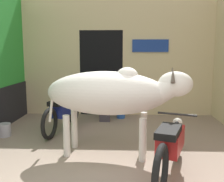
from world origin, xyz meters
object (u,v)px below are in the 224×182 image
(cow, at_px, (112,93))
(motorcycle_near, at_px, (171,145))
(shopkeeper_seated, at_px, (105,94))
(plastic_stool, at_px, (121,109))
(bucket, at_px, (4,130))
(motorcycle_far, at_px, (63,111))

(cow, bearing_deg, motorcycle_near, -42.40)
(shopkeeper_seated, bearing_deg, plastic_stool, 29.97)
(shopkeeper_seated, bearing_deg, bucket, -145.14)
(motorcycle_near, bearing_deg, bucket, 152.14)
(cow, height_order, motorcycle_far, cow)
(shopkeeper_seated, distance_m, plastic_stool, 0.62)
(cow, distance_m, motorcycle_far, 1.84)
(motorcycle_near, height_order, shopkeeper_seated, shopkeeper_seated)
(motorcycle_near, distance_m, bucket, 3.45)
(plastic_stool, relative_size, bucket, 1.74)
(motorcycle_far, height_order, bucket, motorcycle_far)
(bucket, bearing_deg, motorcycle_near, -27.86)
(shopkeeper_seated, bearing_deg, motorcycle_far, -133.98)
(cow, height_order, plastic_stool, cow)
(motorcycle_near, xyz_separation_m, motorcycle_far, (-1.95, 2.08, -0.02))
(plastic_stool, bearing_deg, motorcycle_far, -138.29)
(shopkeeper_seated, distance_m, bucket, 2.44)
(motorcycle_far, distance_m, shopkeeper_seated, 1.26)
(plastic_stool, height_order, bucket, plastic_stool)
(cow, relative_size, bucket, 9.22)
(cow, distance_m, shopkeeper_seated, 2.26)
(motorcycle_near, distance_m, motorcycle_far, 2.85)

